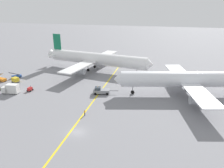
% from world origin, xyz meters
% --- Properties ---
extents(ground_plane, '(600.00, 600.00, 0.00)m').
position_xyz_m(ground_plane, '(0.00, 0.00, 0.00)').
color(ground_plane, gray).
extents(taxiway_stripe, '(5.66, 119.91, 0.01)m').
position_xyz_m(taxiway_stripe, '(-2.20, 10.00, 0.00)').
color(taxiway_stripe, yellow).
rests_on(taxiway_stripe, ground).
extents(airliner_at_gate_left, '(55.72, 48.61, 16.53)m').
position_xyz_m(airliner_at_gate_left, '(-13.45, 53.50, 5.66)').
color(airliner_at_gate_left, white).
rests_on(airliner_at_gate_left, ground).
extents(airliner_being_pushed, '(48.09, 43.94, 15.60)m').
position_xyz_m(airliner_being_pushed, '(26.09, 32.95, 5.55)').
color(airliner_being_pushed, white).
rests_on(airliner_being_pushed, ground).
extents(pushback_tug, '(9.11, 4.19, 2.81)m').
position_xyz_m(pushback_tug, '(-2.11, 25.46, 1.19)').
color(pushback_tug, gray).
rests_on(pushback_tug, ground).
extents(gse_gpu_cart_small, '(1.66, 2.15, 1.90)m').
position_xyz_m(gse_gpu_cart_small, '(-28.54, 20.81, 0.79)').
color(gse_gpu_cart_small, red).
rests_on(gse_gpu_cart_small, ground).
extents(gse_belt_loader_portside, '(4.24, 4.47, 3.02)m').
position_xyz_m(gse_belt_loader_portside, '(-43.76, 32.65, 0.83)').
color(gse_belt_loader_portside, '#2D5199').
rests_on(gse_belt_loader_portside, ground).
extents(gse_container_dolly_flat, '(3.75, 3.14, 2.15)m').
position_xyz_m(gse_container_dolly_flat, '(-40.08, 27.42, 1.17)').
color(gse_container_dolly_flat, slate).
rests_on(gse_container_dolly_flat, ground).
extents(gse_catering_truck_tall, '(6.13, 3.25, 3.50)m').
position_xyz_m(gse_catering_truck_tall, '(-33.78, 17.10, 1.76)').
color(gse_catering_truck_tall, silver).
rests_on(gse_catering_truck_tall, ground).
extents(gse_stair_truck_yellow, '(4.87, 2.81, 4.06)m').
position_xyz_m(gse_stair_truck_yellow, '(-47.15, 27.23, 1.03)').
color(gse_stair_truck_yellow, orange).
rests_on(gse_stair_truck_yellow, ground).
extents(ground_crew_ramp_agent_by_cones, '(0.36, 0.49, 1.70)m').
position_xyz_m(ground_crew_ramp_agent_by_cones, '(-1.49, 8.59, 0.89)').
color(ground_crew_ramp_agent_by_cones, '#2D3351').
rests_on(ground_crew_ramp_agent_by_cones, ground).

